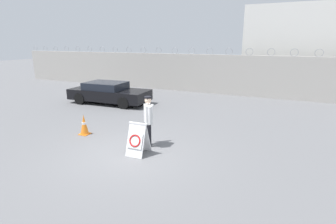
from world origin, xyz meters
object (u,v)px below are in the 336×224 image
object	(u,v)px
security_guard	(148,119)
parked_car_front_coupe	(109,93)
traffic_cone_near	(84,125)
barricade_sign	(138,139)

from	to	relation	value
security_guard	parked_car_front_coupe	xyz separation A→B (m)	(-5.30, 4.75, -0.35)
traffic_cone_near	parked_car_front_coupe	distance (m)	5.38
security_guard	parked_car_front_coupe	size ratio (longest dim) A/B	0.37
traffic_cone_near	parked_car_front_coupe	bearing A→B (deg)	117.04
barricade_sign	security_guard	distance (m)	0.89
barricade_sign	security_guard	world-z (taller)	security_guard
barricade_sign	parked_car_front_coupe	size ratio (longest dim) A/B	0.22
barricade_sign	parked_car_front_coupe	xyz separation A→B (m)	(-5.32, 5.52, 0.11)
barricade_sign	security_guard	bearing A→B (deg)	89.55
traffic_cone_near	parked_car_front_coupe	size ratio (longest dim) A/B	0.17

